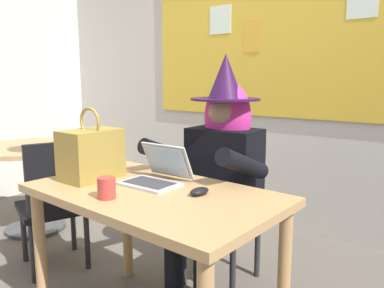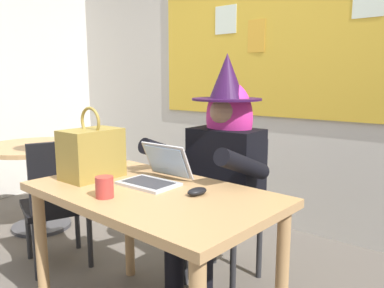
{
  "view_description": "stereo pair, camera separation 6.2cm",
  "coord_description": "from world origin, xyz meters",
  "px_view_note": "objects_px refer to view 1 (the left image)",
  "views": [
    {
      "loc": [
        1.42,
        -1.16,
        1.27
      ],
      "look_at": [
        0.21,
        0.43,
        0.92
      ],
      "focal_mm": 35.67,
      "sensor_mm": 36.0,
      "label": 1
    },
    {
      "loc": [
        1.47,
        -1.12,
        1.27
      ],
      "look_at": [
        0.21,
        0.43,
        0.92
      ],
      "focal_mm": 35.67,
      "sensor_mm": 36.0,
      "label": 2
    }
  ],
  "objects_px": {
    "coffee_mug": "(107,188)",
    "person_costumed": "(219,160)",
    "side_table_round": "(32,167)",
    "handbag": "(91,154)",
    "chair_spare_by_window": "(55,199)",
    "laptop": "(156,175)",
    "computer_mouse": "(199,191)",
    "chair_at_desk": "(228,200)",
    "desk_main": "(153,212)"
  },
  "relations": [
    {
      "from": "desk_main",
      "to": "computer_mouse",
      "type": "relative_size",
      "value": 11.88
    },
    {
      "from": "handbag",
      "to": "chair_spare_by_window",
      "type": "relative_size",
      "value": 0.43
    },
    {
      "from": "desk_main",
      "to": "computer_mouse",
      "type": "height_order",
      "value": "computer_mouse"
    },
    {
      "from": "handbag",
      "to": "person_costumed",
      "type": "bearing_deg",
      "value": 58.48
    },
    {
      "from": "desk_main",
      "to": "handbag",
      "type": "distance_m",
      "value": 0.47
    },
    {
      "from": "chair_spare_by_window",
      "to": "chair_at_desk",
      "type": "bearing_deg",
      "value": -125.61
    },
    {
      "from": "computer_mouse",
      "to": "handbag",
      "type": "relative_size",
      "value": 0.28
    },
    {
      "from": "chair_at_desk",
      "to": "desk_main",
      "type": "bearing_deg",
      "value": -1.71
    },
    {
      "from": "computer_mouse",
      "to": "chair_spare_by_window",
      "type": "height_order",
      "value": "chair_spare_by_window"
    },
    {
      "from": "person_costumed",
      "to": "chair_spare_by_window",
      "type": "height_order",
      "value": "person_costumed"
    },
    {
      "from": "side_table_round",
      "to": "coffee_mug",
      "type": "bearing_deg",
      "value": -19.53
    },
    {
      "from": "laptop",
      "to": "computer_mouse",
      "type": "distance_m",
      "value": 0.29
    },
    {
      "from": "laptop",
      "to": "side_table_round",
      "type": "distance_m",
      "value": 1.69
    },
    {
      "from": "handbag",
      "to": "coffee_mug",
      "type": "relative_size",
      "value": 3.98
    },
    {
      "from": "desk_main",
      "to": "chair_spare_by_window",
      "type": "height_order",
      "value": "chair_spare_by_window"
    },
    {
      "from": "chair_at_desk",
      "to": "coffee_mug",
      "type": "xyz_separation_m",
      "value": [
        -0.05,
        -0.93,
        0.29
      ]
    },
    {
      "from": "chair_spare_by_window",
      "to": "desk_main",
      "type": "bearing_deg",
      "value": -164.69
    },
    {
      "from": "person_costumed",
      "to": "handbag",
      "type": "relative_size",
      "value": 3.73
    },
    {
      "from": "coffee_mug",
      "to": "side_table_round",
      "type": "distance_m",
      "value": 1.77
    },
    {
      "from": "side_table_round",
      "to": "chair_spare_by_window",
      "type": "distance_m",
      "value": 0.82
    },
    {
      "from": "chair_spare_by_window",
      "to": "laptop",
      "type": "bearing_deg",
      "value": -158.33
    },
    {
      "from": "handbag",
      "to": "side_table_round",
      "type": "xyz_separation_m",
      "value": [
        -1.32,
        0.41,
        -0.34
      ]
    },
    {
      "from": "laptop",
      "to": "person_costumed",
      "type": "bearing_deg",
      "value": 82.65
    },
    {
      "from": "coffee_mug",
      "to": "chair_spare_by_window",
      "type": "height_order",
      "value": "chair_spare_by_window"
    },
    {
      "from": "person_costumed",
      "to": "computer_mouse",
      "type": "distance_m",
      "value": 0.57
    },
    {
      "from": "person_costumed",
      "to": "computer_mouse",
      "type": "height_order",
      "value": "person_costumed"
    },
    {
      "from": "handbag",
      "to": "chair_at_desk",
      "type": "bearing_deg",
      "value": 63.28
    },
    {
      "from": "chair_at_desk",
      "to": "coffee_mug",
      "type": "bearing_deg",
      "value": -6.97
    },
    {
      "from": "person_costumed",
      "to": "handbag",
      "type": "xyz_separation_m",
      "value": [
        -0.39,
        -0.63,
        0.09
      ]
    },
    {
      "from": "desk_main",
      "to": "person_costumed",
      "type": "distance_m",
      "value": 0.61
    },
    {
      "from": "chair_spare_by_window",
      "to": "side_table_round",
      "type": "bearing_deg",
      "value": -0.0
    },
    {
      "from": "handbag",
      "to": "chair_spare_by_window",
      "type": "distance_m",
      "value": 0.69
    },
    {
      "from": "person_costumed",
      "to": "chair_spare_by_window",
      "type": "relative_size",
      "value": 1.6
    },
    {
      "from": "coffee_mug",
      "to": "person_costumed",
      "type": "bearing_deg",
      "value": 85.61
    },
    {
      "from": "side_table_round",
      "to": "chair_spare_by_window",
      "type": "relative_size",
      "value": 1.0
    },
    {
      "from": "person_costumed",
      "to": "laptop",
      "type": "bearing_deg",
      "value": -8.98
    },
    {
      "from": "laptop",
      "to": "chair_spare_by_window",
      "type": "height_order",
      "value": "laptop"
    },
    {
      "from": "side_table_round",
      "to": "chair_spare_by_window",
      "type": "height_order",
      "value": "chair_spare_by_window"
    },
    {
      "from": "handbag",
      "to": "desk_main",
      "type": "bearing_deg",
      "value": 5.29
    },
    {
      "from": "desk_main",
      "to": "coffee_mug",
      "type": "distance_m",
      "value": 0.27
    },
    {
      "from": "desk_main",
      "to": "side_table_round",
      "type": "relative_size",
      "value": 1.41
    },
    {
      "from": "laptop",
      "to": "handbag",
      "type": "bearing_deg",
      "value": -157.25
    },
    {
      "from": "person_costumed",
      "to": "laptop",
      "type": "relative_size",
      "value": 4.88
    },
    {
      "from": "coffee_mug",
      "to": "chair_spare_by_window",
      "type": "xyz_separation_m",
      "value": [
        -0.88,
        0.3,
        -0.3
      ]
    },
    {
      "from": "coffee_mug",
      "to": "side_table_round",
      "type": "bearing_deg",
      "value": 160.47
    },
    {
      "from": "computer_mouse",
      "to": "chair_spare_by_window",
      "type": "bearing_deg",
      "value": -171.21
    },
    {
      "from": "handbag",
      "to": "chair_spare_by_window",
      "type": "xyz_separation_m",
      "value": [
        -0.55,
        0.12,
        -0.39
      ]
    },
    {
      "from": "coffee_mug",
      "to": "side_table_round",
      "type": "relative_size",
      "value": 0.11
    },
    {
      "from": "laptop",
      "to": "handbag",
      "type": "distance_m",
      "value": 0.37
    },
    {
      "from": "handbag",
      "to": "coffee_mug",
      "type": "bearing_deg",
      "value": -28.32
    }
  ]
}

